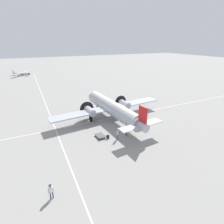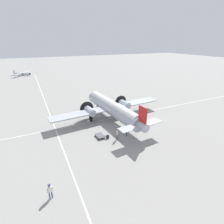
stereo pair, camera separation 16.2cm
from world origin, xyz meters
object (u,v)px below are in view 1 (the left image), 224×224
(ramp_agent, at_px, (127,129))
(suitcase_near_door, at_px, (108,137))
(light_aircraft_distant, at_px, (21,74))
(crew_foreground, at_px, (51,190))
(airliner_main, at_px, (111,107))
(passenger_boarding, at_px, (117,133))
(baggage_cart, at_px, (100,136))

(ramp_agent, relative_size, suitcase_near_door, 2.87)
(suitcase_near_door, bearing_deg, light_aircraft_distant, -79.61)
(suitcase_near_door, bearing_deg, crew_foreground, 39.26)
(airliner_main, relative_size, light_aircraft_distant, 2.38)
(passenger_boarding, xyz_separation_m, light_aircraft_distant, (13.08, -65.36, -0.30))
(passenger_boarding, bearing_deg, crew_foreground, 155.51)
(airliner_main, relative_size, passenger_boarding, 12.50)
(airliner_main, bearing_deg, crew_foreground, 132.83)
(baggage_cart, bearing_deg, passenger_boarding, -131.59)
(crew_foreground, bearing_deg, light_aircraft_distant, 87.56)
(airliner_main, distance_m, baggage_cart, 7.53)
(airliner_main, height_order, baggage_cart, airliner_main)
(passenger_boarding, relative_size, ramp_agent, 1.03)
(crew_foreground, xyz_separation_m, ramp_agent, (-12.62, -7.30, 0.07))
(airliner_main, height_order, ramp_agent, airliner_main)
(airliner_main, bearing_deg, ramp_agent, 171.02)
(passenger_boarding, bearing_deg, suitcase_near_door, 88.65)
(crew_foreground, bearing_deg, suitcase_near_door, 34.98)
(ramp_agent, xyz_separation_m, suitcase_near_door, (3.10, -0.48, -0.80))
(ramp_agent, bearing_deg, suitcase_near_door, 105.07)
(passenger_boarding, bearing_deg, baggage_cart, 83.82)
(light_aircraft_distant, bearing_deg, airliner_main, -39.76)
(light_aircraft_distant, bearing_deg, passenger_boarding, -43.39)
(passenger_boarding, relative_size, suitcase_near_door, 2.95)
(airliner_main, xyz_separation_m, light_aircraft_distant, (15.49, -58.03, -1.57))
(airliner_main, xyz_separation_m, crew_foreground, (13.17, 14.27, -1.40))
(baggage_cart, relative_size, light_aircraft_distant, 0.19)
(airliner_main, bearing_deg, suitcase_near_door, 146.16)
(suitcase_near_door, bearing_deg, baggage_cart, -44.53)
(passenger_boarding, relative_size, baggage_cart, 1.01)
(suitcase_near_door, bearing_deg, airliner_main, -119.38)
(ramp_agent, bearing_deg, baggage_cart, 94.89)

